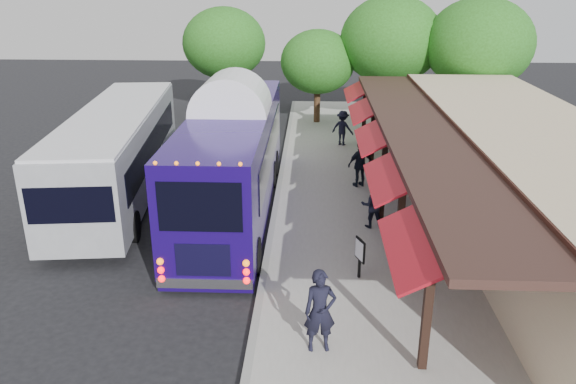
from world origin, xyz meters
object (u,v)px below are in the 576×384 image
(ped_b, at_px, (372,205))
(ped_c, at_px, (360,164))
(coach_bus, at_px, (233,154))
(city_bus, at_px, (119,149))
(ped_a, at_px, (320,311))
(sign_board, at_px, (360,252))
(ped_d, at_px, (343,128))

(ped_b, xyz_separation_m, ped_c, (-0.11, 3.95, 0.14))
(coach_bus, xyz_separation_m, city_bus, (-4.63, 1.35, -0.28))
(city_bus, xyz_separation_m, ped_c, (9.37, 0.95, -0.78))
(ped_a, relative_size, sign_board, 1.67)
(ped_d, distance_m, sign_board, 13.44)
(coach_bus, xyz_separation_m, sign_board, (4.18, -5.13, -1.19))
(coach_bus, height_order, city_bus, coach_bus)
(city_bus, distance_m, ped_d, 11.36)
(ped_a, relative_size, ped_d, 1.13)
(coach_bus, relative_size, ped_c, 6.73)
(coach_bus, height_order, ped_c, coach_bus)
(coach_bus, bearing_deg, ped_a, -70.29)
(ped_a, relative_size, ped_c, 1.06)
(ped_d, bearing_deg, coach_bus, 87.76)
(ped_d, relative_size, sign_board, 1.48)
(ped_d, bearing_deg, city_bus, 63.06)
(ped_d, bearing_deg, ped_b, 118.30)
(ped_b, distance_m, ped_d, 9.97)
(ped_a, bearing_deg, coach_bus, 101.68)
(city_bus, bearing_deg, sign_board, -42.78)
(ped_a, xyz_separation_m, ped_d, (1.26, 16.73, -0.11))
(coach_bus, bearing_deg, ped_d, 62.38)
(city_bus, distance_m, ped_a, 12.45)
(city_bus, distance_m, ped_b, 9.99)
(city_bus, relative_size, ped_a, 6.47)
(ped_b, distance_m, ped_c, 3.96)
(city_bus, height_order, ped_c, city_bus)
(coach_bus, height_order, sign_board, coach_bus)
(city_bus, bearing_deg, ped_c, -0.64)
(ped_a, distance_m, ped_b, 7.01)
(ped_d, bearing_deg, ped_c, 119.30)
(sign_board, bearing_deg, ped_b, 57.22)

